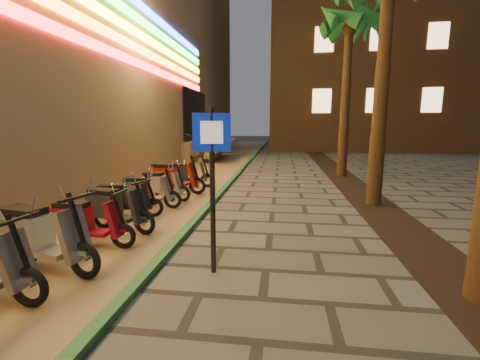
# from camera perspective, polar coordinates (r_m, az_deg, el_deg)

# --- Properties ---
(parking_strip) EXTENTS (3.40, 60.00, 0.01)m
(parking_strip) POSITION_cam_1_polar(r_m,az_deg,el_deg) (12.86, -9.07, -0.15)
(parking_strip) COLOR #8C7251
(parking_strip) RESTS_ON ground
(green_curb) EXTENTS (0.18, 60.00, 0.10)m
(green_curb) POSITION_cam_1_polar(r_m,az_deg,el_deg) (12.47, -1.57, -0.12)
(green_curb) COLOR #246136
(green_curb) RESTS_ON ground
(planting_strip) EXTENTS (1.20, 40.00, 0.02)m
(planting_strip) POSITION_cam_1_polar(r_m,az_deg,el_deg) (7.89, 26.30, -7.41)
(planting_strip) COLOR black
(planting_strip) RESTS_ON ground
(apartment_block) EXTENTS (18.00, 16.06, 25.00)m
(apartment_block) POSITION_cam_1_polar(r_m,az_deg,el_deg) (36.52, 22.00, 25.56)
(apartment_block) COLOR brown
(apartment_block) RESTS_ON ground
(palm_d) EXTENTS (2.97, 3.02, 7.16)m
(palm_d) POSITION_cam_1_polar(r_m,az_deg,el_deg) (14.84, 18.84, 23.94)
(palm_d) COLOR #472D19
(palm_d) RESTS_ON ground
(pedestrian_sign) EXTENTS (0.53, 0.16, 2.45)m
(pedestrian_sign) POSITION_cam_1_polar(r_m,az_deg,el_deg) (4.62, -4.96, 1.98)
(pedestrian_sign) COLOR black
(pedestrian_sign) RESTS_ON ground
(scooter_6) EXTENTS (1.80, 0.81, 1.27)m
(scooter_6) POSITION_cam_1_polar(r_m,az_deg,el_deg) (5.78, -32.20, -8.42)
(scooter_6) COLOR black
(scooter_6) RESTS_ON ground
(scooter_7) EXTENTS (1.53, 0.54, 1.08)m
(scooter_7) POSITION_cam_1_polar(r_m,az_deg,el_deg) (6.51, -25.89, -6.71)
(scooter_7) COLOR black
(scooter_7) RESTS_ON ground
(scooter_8) EXTENTS (1.61, 0.76, 1.13)m
(scooter_8) POSITION_cam_1_polar(r_m,az_deg,el_deg) (7.23, -21.54, -4.61)
(scooter_8) COLOR black
(scooter_8) RESTS_ON ground
(scooter_9) EXTENTS (1.51, 0.75, 1.07)m
(scooter_9) POSITION_cam_1_polar(r_m,az_deg,el_deg) (8.12, -20.22, -3.20)
(scooter_9) COLOR black
(scooter_9) RESTS_ON ground
(scooter_10) EXTENTS (1.54, 0.56, 1.08)m
(scooter_10) POSITION_cam_1_polar(r_m,az_deg,el_deg) (8.87, -16.50, -1.88)
(scooter_10) COLOR black
(scooter_10) RESTS_ON ground
(scooter_11) EXTENTS (1.52, 0.63, 1.07)m
(scooter_11) POSITION_cam_1_polar(r_m,az_deg,el_deg) (9.72, -13.97, -0.80)
(scooter_11) COLOR black
(scooter_11) RESTS_ON ground
(scooter_12) EXTENTS (1.77, 0.62, 1.25)m
(scooter_12) POSITION_cam_1_polar(r_m,az_deg,el_deg) (10.54, -12.06, 0.54)
(scooter_12) COLOR black
(scooter_12) RESTS_ON ground
(scooter_13) EXTENTS (1.59, 0.79, 1.13)m
(scooter_13) POSITION_cam_1_polar(r_m,az_deg,el_deg) (11.44, -9.66, 1.06)
(scooter_13) COLOR black
(scooter_13) RESTS_ON ground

